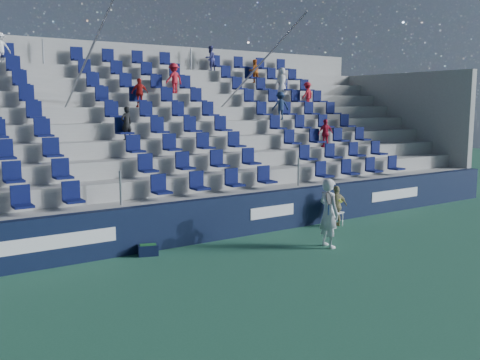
{
  "coord_description": "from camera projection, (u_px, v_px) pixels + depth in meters",
  "views": [
    {
      "loc": [
        -8.06,
        -9.47,
        3.8
      ],
      "look_at": [
        0.2,
        2.8,
        1.7
      ],
      "focal_mm": 40.0,
      "sensor_mm": 36.0,
      "label": 1
    }
  ],
  "objects": [
    {
      "name": "tennis_player",
      "position": [
        329.0,
        213.0,
        14.23
      ],
      "size": [
        0.69,
        0.71,
        1.86
      ],
      "color": "silver",
      "rests_on": "ground"
    },
    {
      "name": "ball_bin",
      "position": [
        148.0,
        249.0,
        13.54
      ],
      "size": [
        0.58,
        0.47,
        0.28
      ],
      "color": "#0E1634",
      "rests_on": "ground"
    },
    {
      "name": "sponsor_wall",
      "position": [
        227.0,
        217.0,
        15.27
      ],
      "size": [
        24.0,
        0.32,
        1.2
      ],
      "color": "black",
      "rests_on": "ground"
    },
    {
      "name": "ground",
      "position": [
        298.0,
        265.0,
        12.77
      ],
      "size": [
        70.0,
        70.0,
        0.0
      ],
      "primitive_type": "plane",
      "color": "#2C674B",
      "rests_on": "ground"
    },
    {
      "name": "line_judge_chair",
      "position": [
        333.0,
        209.0,
        16.89
      ],
      "size": [
        0.47,
        0.49,
        0.92
      ],
      "color": "white",
      "rests_on": "ground"
    },
    {
      "name": "grandstand",
      "position": [
        151.0,
        151.0,
        19.24
      ],
      "size": [
        24.0,
        8.17,
        6.63
      ],
      "color": "#A8A8A3",
      "rests_on": "ground"
    },
    {
      "name": "line_judge",
      "position": [
        337.0,
        206.0,
        16.75
      ],
      "size": [
        0.79,
        0.45,
        1.28
      ],
      "primitive_type": "imported",
      "rotation": [
        0.0,
        0.0,
        2.95
      ],
      "color": "tan",
      "rests_on": "ground"
    }
  ]
}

